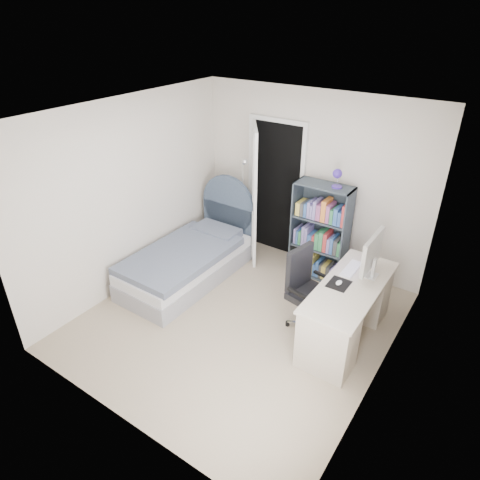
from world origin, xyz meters
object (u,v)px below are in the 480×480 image
Objects in this scene: desk at (348,309)px; bookcase at (320,236)px; floor_lamp at (243,217)px; office_chair at (306,286)px; bed at (191,259)px; nightstand at (234,219)px.

bookcase is at bearing 129.05° from desk.
floor_lamp is 1.50× the size of office_chair.
desk is (2.31, 0.01, 0.12)m from bed.
office_chair is (0.35, -1.11, -0.06)m from bookcase.
desk is 1.47× the size of office_chair.
office_chair is at bearing -32.74° from floor_lamp.
bookcase reaches higher than desk.
bookcase reaches higher than nightstand.
desk is at bearing 0.27° from bed.
desk is at bearing 7.90° from office_chair.
bed is 1.96× the size of office_chair.
nightstand is at bearing 176.46° from bookcase.
bookcase is at bearing 5.25° from floor_lamp.
floor_lamp is (0.32, -0.21, 0.21)m from nightstand.
desk is (2.37, -1.14, -0.02)m from nightstand.
bookcase is 1.07× the size of desk.
nightstand is 0.43m from floor_lamp.
nightstand is 0.40× the size of bookcase.
floor_lamp is 1.85m from office_chair.
nightstand is at bearing 93.05° from bed.
office_chair is at bearing -172.10° from desk.
floor_lamp is at bearing 74.91° from bed.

